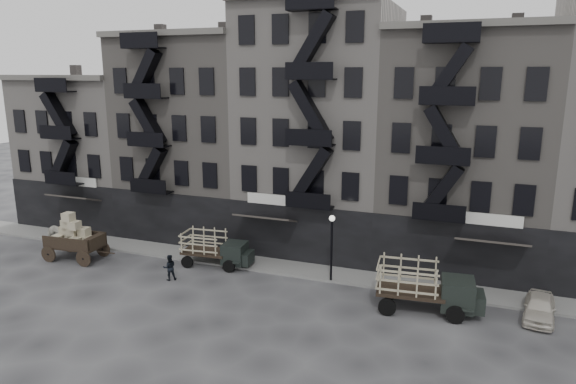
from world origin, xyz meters
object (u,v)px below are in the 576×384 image
(car_east, at_px, (539,307))
(stake_truck_east, at_px, (426,284))
(stake_truck_west, at_px, (215,246))
(horse, at_px, (57,232))
(pedestrian_west, at_px, (50,247))
(pedestrian_mid, at_px, (169,267))
(wagon, at_px, (73,232))

(car_east, bearing_deg, stake_truck_east, -161.01)
(stake_truck_west, relative_size, stake_truck_east, 0.85)
(horse, distance_m, pedestrian_west, 3.54)
(stake_truck_east, xyz_separation_m, car_east, (5.71, 1.23, -0.95))
(pedestrian_west, height_order, pedestrian_mid, pedestrian_mid)
(horse, relative_size, car_east, 0.51)
(car_east, xyz_separation_m, pedestrian_west, (-30.90, -2.10, 0.16))
(stake_truck_east, distance_m, pedestrian_mid, 15.37)
(horse, distance_m, pedestrian_mid, 12.42)
(horse, distance_m, stake_truck_east, 27.40)
(pedestrian_mid, bearing_deg, horse, -54.32)
(car_east, bearing_deg, wagon, -170.09)
(wagon, relative_size, car_east, 1.09)
(stake_truck_west, distance_m, car_east, 19.55)
(horse, bearing_deg, stake_truck_east, -101.27)
(wagon, relative_size, stake_truck_west, 0.84)
(wagon, distance_m, pedestrian_west, 2.10)
(car_east, bearing_deg, pedestrian_west, -169.33)
(stake_truck_west, bearing_deg, wagon, -171.83)
(wagon, xyz_separation_m, pedestrian_mid, (8.19, -0.83, -1.09))
(horse, height_order, wagon, wagon)
(stake_truck_east, relative_size, pedestrian_west, 3.58)
(wagon, height_order, stake_truck_west, wagon)
(horse, xyz_separation_m, stake_truck_east, (27.32, -1.96, 0.77))
(car_east, relative_size, pedestrian_west, 2.35)
(stake_truck_west, height_order, pedestrian_west, stake_truck_west)
(wagon, bearing_deg, stake_truck_east, -1.97)
(car_east, distance_m, pedestrian_mid, 21.15)
(pedestrian_west, bearing_deg, wagon, -36.10)
(wagon, height_order, pedestrian_mid, wagon)
(pedestrian_west, distance_m, pedestrian_mid, 9.89)
(horse, bearing_deg, pedestrian_west, -150.15)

